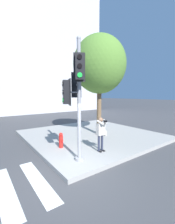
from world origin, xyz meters
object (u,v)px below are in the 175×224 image
object	(u,v)px
traffic_signal_pole	(76,90)
fire_hydrant	(61,140)
person_photographer	(101,131)
street_tree	(99,65)

from	to	relation	value
traffic_signal_pole	fire_hydrant	size ratio (longest dim) A/B	6.28
person_photographer	street_tree	bearing A→B (deg)	51.14
person_photographer	fire_hydrant	world-z (taller)	person_photographer
street_tree	traffic_signal_pole	bearing A→B (deg)	-143.13
traffic_signal_pole	person_photographer	distance (m)	2.39
street_tree	fire_hydrant	world-z (taller)	street_tree
person_photographer	fire_hydrant	size ratio (longest dim) A/B	2.09
traffic_signal_pole	fire_hydrant	world-z (taller)	traffic_signal_pole
person_photographer	fire_hydrant	bearing A→B (deg)	130.35
traffic_signal_pole	person_photographer	size ratio (longest dim) A/B	3.00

